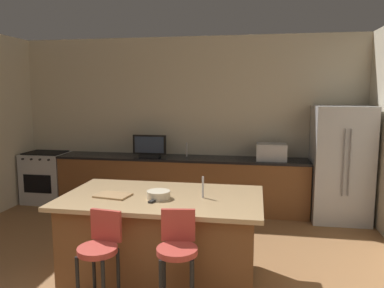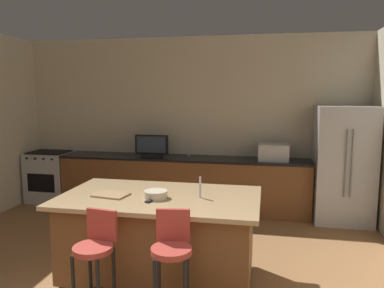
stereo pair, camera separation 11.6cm
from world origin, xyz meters
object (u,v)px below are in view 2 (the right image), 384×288
Objects in this scene: fruit_bowl at (156,194)px; tv_remote at (152,200)px; refrigerator at (343,164)px; bar_stool_left at (95,257)px; kitchen_island at (160,237)px; microwave at (273,152)px; range_oven at (50,176)px; bar_stool_right at (172,260)px; tv_monitor at (152,147)px; cutting_board at (111,195)px.

tv_remote is at bearing -97.57° from fruit_bowl.
bar_stool_left is at bearing -129.43° from refrigerator.
tv_remote is at bearing -96.35° from kitchen_island.
fruit_bowl is (-1.21, -2.55, -0.07)m from microwave.
kitchen_island is 4.32× the size of microwave.
kitchen_island is 3.72m from range_oven.
fruit_bowl is at bearing 108.28° from bar_stool_right.
microwave is 0.47× the size of bar_stool_right.
tv_monitor reaches higher than cutting_board.
cutting_board is (-0.83, 0.69, 0.32)m from bar_stool_right.
fruit_bowl is at bearing -95.16° from kitchen_island.
fruit_bowl is at bearing 72.53° from bar_stool_left.
fruit_bowl reaches higher than cutting_board.
microwave reaches higher than fruit_bowl.
tv_monitor is at bearing 109.26° from kitchen_island.
tv_remote is (-1.23, -2.65, -0.10)m from microwave.
tv_monitor is (-3.09, 0.04, 0.18)m from refrigerator.
kitchen_island is 2.12× the size of bar_stool_left.
bar_stool_left is 5.75× the size of tv_remote.
tv_monitor is 3.42m from bar_stool_right.
kitchen_island is at bearing -40.94° from range_oven.
bar_stool_left is (-1.55, -3.25, -0.45)m from microwave.
tv_monitor is at bearing 102.00° from bar_stool_right.
cutting_board reaches higher than kitchen_island.
fruit_bowl reaches higher than bar_stool_left.
fruit_bowl is at bearing -132.68° from refrigerator.
tv_remote is at bearing 69.88° from bar_stool_left.
fruit_bowl reaches higher than tv_remote.
microwave is 3.38m from bar_stool_right.
range_oven is at bearing 139.06° from kitchen_island.
tv_remote is (-0.01, -0.10, -0.03)m from fruit_bowl.
bar_stool_right is at bearing -69.85° from tv_monitor.
tv_monitor is 2.42× the size of fruit_bowl.
kitchen_island reaches higher than range_oven.
microwave reaches higher than bar_stool_left.
fruit_bowl is (-0.01, -0.11, 0.49)m from kitchen_island.
tv_remote reaches higher than range_oven.
tv_monitor reaches higher than microwave.
cutting_board is (-1.70, -2.55, -0.10)m from microwave.
bar_stool_left reaches higher than kitchen_island.
tv_monitor is 2.63m from fruit_bowl.
bar_stool_right is 0.76m from tv_remote.
bar_stool_left is 4.11× the size of fruit_bowl.
tv_remote reaches higher than cutting_board.
tv_monitor is 2.72m from tv_remote.
fruit_bowl is at bearing -115.46° from microwave.
microwave reaches higher than tv_remote.
range_oven is 3.82m from fruit_bowl.
tv_monitor is (-0.83, 2.39, 0.60)m from kitchen_island.
microwave is 0.49× the size of bar_stool_left.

